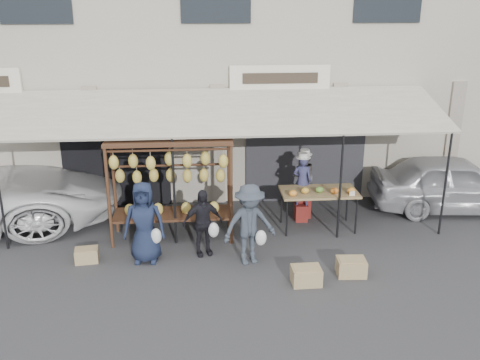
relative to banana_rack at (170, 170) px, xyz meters
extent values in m
plane|color=#2D2D30|center=(1.07, -1.40, -1.56)|extent=(90.00, 90.00, 0.00)
cube|color=#ABA193|center=(1.07, 5.10, 1.94)|extent=(24.00, 6.00, 7.00)
cube|color=#232328|center=(3.27, 2.06, -0.31)|extent=(3.00, 0.10, 2.50)
cube|color=black|center=(-1.43, 2.06, -0.31)|extent=(2.60, 0.10, 2.50)
cube|color=silver|center=(2.57, 2.00, 1.59)|extent=(2.40, 0.10, 0.60)
cube|color=beige|center=(1.07, 0.90, 1.04)|extent=(10.00, 2.34, 0.63)
cylinder|color=black|center=(-3.43, -0.25, -0.41)|extent=(0.05, 0.05, 2.30)
cylinder|color=black|center=(0.07, -0.25, -0.41)|extent=(0.05, 0.05, 2.30)
cylinder|color=black|center=(3.57, -0.25, -0.41)|extent=(0.05, 0.05, 2.30)
cylinder|color=black|center=(5.87, -0.25, -0.41)|extent=(0.05, 0.05, 2.30)
cylinder|color=#3E2617|center=(-1.25, -0.35, -0.46)|extent=(0.07, 0.07, 2.20)
cylinder|color=#3E2617|center=(1.25, -0.35, -0.46)|extent=(0.07, 0.07, 2.20)
cylinder|color=#3E2617|center=(-1.25, 0.45, -0.46)|extent=(0.07, 0.07, 2.20)
cylinder|color=#3E2617|center=(1.25, 0.45, -0.46)|extent=(0.07, 0.07, 2.20)
cube|color=#3E2617|center=(0.00, 0.05, 0.64)|extent=(2.60, 0.90, 0.07)
cylinder|color=#3E2617|center=(0.00, -0.30, 0.52)|extent=(2.50, 0.05, 0.05)
cylinder|color=#3E2617|center=(0.00, 0.40, 0.52)|extent=(2.50, 0.05, 0.05)
cylinder|color=#3E2617|center=(0.00, 0.05, 0.09)|extent=(2.50, 0.05, 0.05)
cube|color=#3E2617|center=(0.00, 0.05, -1.01)|extent=(2.50, 0.80, 0.05)
ellipsoid|color=gold|center=(-1.10, -0.30, 0.29)|extent=(0.20, 0.18, 0.30)
ellipsoid|color=gold|center=(-0.73, -0.15, 0.26)|extent=(0.20, 0.18, 0.30)
ellipsoid|color=gold|center=(-0.37, -0.30, 0.25)|extent=(0.20, 0.18, 0.30)
ellipsoid|color=gold|center=(0.00, -0.15, 0.29)|extent=(0.20, 0.18, 0.30)
ellipsoid|color=gold|center=(0.37, -0.30, 0.28)|extent=(0.20, 0.18, 0.30)
ellipsoid|color=gold|center=(0.73, -0.15, 0.29)|extent=(0.20, 0.18, 0.30)
ellipsoid|color=gold|center=(1.10, -0.30, 0.26)|extent=(0.20, 0.18, 0.30)
ellipsoid|color=gold|center=(-1.05, 0.05, -0.12)|extent=(0.20, 0.18, 0.30)
ellipsoid|color=gold|center=(-0.70, 0.05, -0.16)|extent=(0.20, 0.18, 0.30)
ellipsoid|color=gold|center=(-0.35, 0.05, -0.12)|extent=(0.20, 0.18, 0.30)
ellipsoid|color=gold|center=(0.00, 0.05, -0.13)|extent=(0.20, 0.18, 0.30)
ellipsoid|color=gold|center=(0.35, 0.05, -0.15)|extent=(0.20, 0.18, 0.30)
ellipsoid|color=gold|center=(0.70, 0.05, -0.15)|extent=(0.20, 0.18, 0.30)
ellipsoid|color=gold|center=(1.05, 0.05, -0.17)|extent=(0.20, 0.18, 0.30)
cube|color=#A18A54|center=(3.25, 0.27, -0.69)|extent=(1.70, 0.90, 0.05)
cylinder|color=black|center=(2.48, -0.10, -1.14)|extent=(0.04, 0.04, 0.85)
cylinder|color=black|center=(4.02, -0.10, -1.14)|extent=(0.04, 0.04, 0.85)
cylinder|color=black|center=(2.48, 0.64, -1.14)|extent=(0.04, 0.04, 0.85)
cylinder|color=black|center=(4.02, 0.64, -1.14)|extent=(0.04, 0.04, 0.85)
ellipsoid|color=orange|center=(2.61, -0.01, -0.59)|extent=(0.18, 0.14, 0.14)
ellipsoid|color=gold|center=(2.90, 0.14, -0.59)|extent=(0.18, 0.14, 0.14)
ellipsoid|color=#598C33|center=(3.23, 0.17, -0.59)|extent=(0.18, 0.14, 0.14)
ellipsoid|color=orange|center=(3.54, 0.07, -0.59)|extent=(0.18, 0.14, 0.14)
ellipsoid|color=orange|center=(3.91, 0.06, -0.59)|extent=(0.18, 0.14, 0.14)
imported|color=navy|center=(2.95, 0.73, -0.57)|extent=(0.48, 0.37, 1.17)
imported|color=#585553|center=(3.04, 0.97, -0.53)|extent=(0.64, 0.57, 1.11)
imported|color=#19213B|center=(-0.49, -1.00, -0.74)|extent=(0.84, 0.57, 1.65)
imported|color=black|center=(0.64, -0.80, -0.87)|extent=(0.88, 0.55, 1.39)
imported|color=#343C46|center=(1.55, -1.24, -0.75)|extent=(1.18, 0.87, 1.64)
cube|color=maroon|center=(2.95, 0.73, -1.36)|extent=(0.32, 0.32, 0.40)
cube|color=maroon|center=(3.04, 0.97, -1.33)|extent=(0.42, 0.42, 0.48)
cube|color=tan|center=(2.51, -2.14, -1.40)|extent=(0.54, 0.41, 0.32)
cube|color=tan|center=(3.42, -1.89, -1.40)|extent=(0.56, 0.44, 0.32)
cube|color=tan|center=(-1.67, -0.94, -1.43)|extent=(0.48, 0.39, 0.27)
imported|color=#A4A4A9|center=(6.80, 1.10, -0.88)|extent=(4.16, 1.99, 1.37)
camera|label=1|loc=(0.62, -10.67, 3.47)|focal=40.00mm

